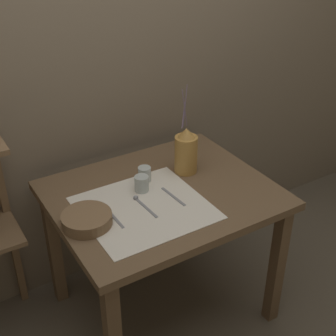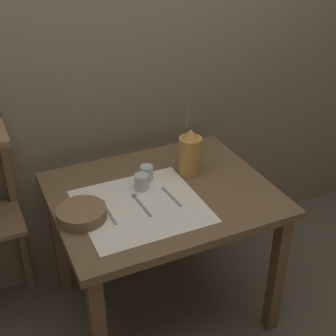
% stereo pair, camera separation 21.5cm
% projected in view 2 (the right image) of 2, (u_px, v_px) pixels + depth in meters
% --- Properties ---
extents(ground_plane, '(12.00, 12.00, 0.00)m').
position_uv_depth(ground_plane, '(163.00, 305.00, 2.59)').
color(ground_plane, brown).
extents(stone_wall_back, '(7.00, 0.06, 2.40)m').
position_uv_depth(stone_wall_back, '(119.00, 67.00, 2.40)').
color(stone_wall_back, '#7A6B56').
rests_on(stone_wall_back, ground_plane).
extents(wooden_table, '(1.03, 0.84, 0.75)m').
position_uv_depth(wooden_table, '(162.00, 210.00, 2.26)').
color(wooden_table, brown).
rests_on(wooden_table, ground_plane).
extents(linen_cloth, '(0.54, 0.51, 0.00)m').
position_uv_depth(linen_cloth, '(141.00, 206.00, 2.10)').
color(linen_cloth, silver).
rests_on(linen_cloth, wooden_table).
extents(pitcher_with_flowers, '(0.11, 0.11, 0.46)m').
position_uv_depth(pitcher_with_flowers, '(190.00, 153.00, 2.30)').
color(pitcher_with_flowers, '#B7843D').
rests_on(pitcher_with_flowers, wooden_table).
extents(wooden_bowl, '(0.21, 0.21, 0.05)m').
position_uv_depth(wooden_bowl, '(82.00, 214.00, 2.00)').
color(wooden_bowl, brown).
rests_on(wooden_bowl, wooden_table).
extents(glass_tumbler_near, '(0.07, 0.07, 0.08)m').
position_uv_depth(glass_tumbler_near, '(142.00, 182.00, 2.20)').
color(glass_tumbler_near, '#B7C1BC').
rests_on(glass_tumbler_near, wooden_table).
extents(glass_tumbler_far, '(0.06, 0.06, 0.07)m').
position_uv_depth(glass_tumbler_far, '(147.00, 173.00, 2.28)').
color(glass_tumbler_far, '#B7C1BC').
rests_on(glass_tumbler_far, wooden_table).
extents(spoon_outer, '(0.02, 0.19, 0.02)m').
position_uv_depth(spoon_outer, '(105.00, 206.00, 2.09)').
color(spoon_outer, gray).
rests_on(spoon_outer, wooden_table).
extents(spoon_inner, '(0.03, 0.19, 0.02)m').
position_uv_depth(spoon_inner, '(137.00, 200.00, 2.13)').
color(spoon_inner, gray).
rests_on(spoon_inner, wooden_table).
extents(fork_outer, '(0.02, 0.18, 0.00)m').
position_uv_depth(fork_outer, '(172.00, 197.00, 2.16)').
color(fork_outer, gray).
rests_on(fork_outer, wooden_table).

